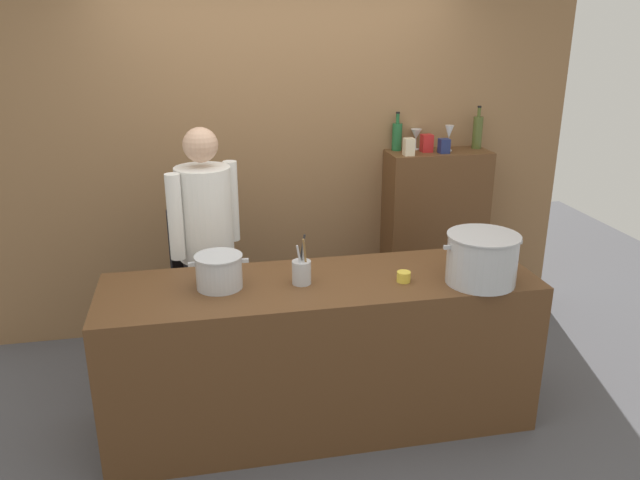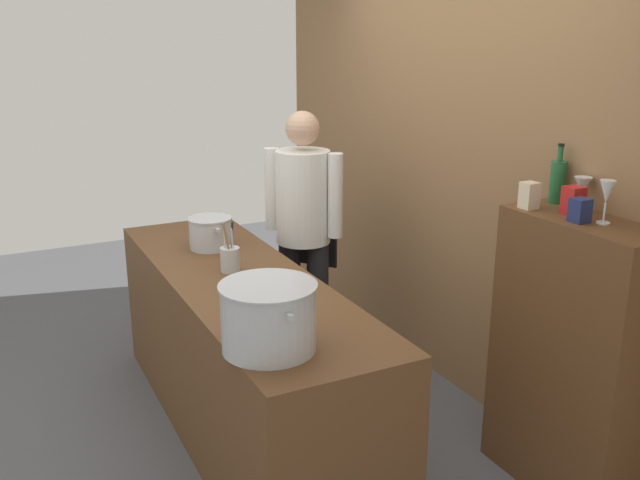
% 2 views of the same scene
% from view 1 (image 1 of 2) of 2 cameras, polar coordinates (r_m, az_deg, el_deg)
% --- Properties ---
extents(ground_plane, '(8.00, 8.00, 0.00)m').
position_cam_1_polar(ground_plane, '(3.90, 0.09, -15.98)').
color(ground_plane, '#4C4C51').
extents(brick_back_panel, '(4.40, 0.10, 3.00)m').
position_cam_1_polar(brick_back_panel, '(4.62, -3.44, 9.99)').
color(brick_back_panel, olive).
rests_on(brick_back_panel, ground_plane).
extents(prep_counter, '(2.40, 0.70, 0.90)m').
position_cam_1_polar(prep_counter, '(3.65, 0.09, -10.23)').
color(prep_counter, brown).
rests_on(prep_counter, ground_plane).
extents(bar_cabinet, '(0.76, 0.32, 1.34)m').
position_cam_1_polar(bar_cabinet, '(4.91, 10.28, 0.27)').
color(bar_cabinet, brown).
rests_on(bar_cabinet, ground_plane).
extents(chef, '(0.45, 0.42, 1.66)m').
position_cam_1_polar(chef, '(3.98, -10.34, 0.14)').
color(chef, black).
rests_on(chef, ground_plane).
extents(stockpot_large, '(0.45, 0.39, 0.28)m').
position_cam_1_polar(stockpot_large, '(3.49, 14.51, -1.66)').
color(stockpot_large, '#B7BABF').
rests_on(stockpot_large, prep_counter).
extents(stockpot_small, '(0.32, 0.26, 0.18)m').
position_cam_1_polar(stockpot_small, '(3.38, -9.17, -2.83)').
color(stockpot_small, '#B7BABF').
rests_on(stockpot_small, prep_counter).
extents(utensil_crock, '(0.10, 0.10, 0.28)m').
position_cam_1_polar(utensil_crock, '(3.40, -1.68, -2.86)').
color(utensil_crock, '#B7BABF').
rests_on(utensil_crock, prep_counter).
extents(butter_jar, '(0.08, 0.08, 0.06)m').
position_cam_1_polar(butter_jar, '(3.46, 7.62, -3.33)').
color(butter_jar, yellow).
rests_on(butter_jar, prep_counter).
extents(wine_bottle_green, '(0.07, 0.07, 0.28)m').
position_cam_1_polar(wine_bottle_green, '(4.72, 7.02, 9.39)').
color(wine_bottle_green, '#1E592D').
rests_on(wine_bottle_green, bar_cabinet).
extents(wine_bottle_olive, '(0.07, 0.07, 0.32)m').
position_cam_1_polar(wine_bottle_olive, '(4.89, 14.13, 9.53)').
color(wine_bottle_olive, '#475123').
rests_on(wine_bottle_olive, bar_cabinet).
extents(wine_glass_short, '(0.08, 0.08, 0.15)m').
position_cam_1_polar(wine_glass_short, '(4.77, 8.73, 9.43)').
color(wine_glass_short, silver).
rests_on(wine_glass_short, bar_cabinet).
extents(wine_glass_wide, '(0.07, 0.07, 0.19)m').
position_cam_1_polar(wine_glass_wide, '(4.75, 11.66, 9.52)').
color(wine_glass_wide, silver).
rests_on(wine_glass_wide, bar_cabinet).
extents(spice_tin_navy, '(0.07, 0.07, 0.10)m').
position_cam_1_polar(spice_tin_navy, '(4.68, 11.21, 8.39)').
color(spice_tin_navy, navy).
rests_on(spice_tin_navy, bar_cabinet).
extents(spice_tin_cream, '(0.07, 0.07, 0.12)m').
position_cam_1_polar(spice_tin_cream, '(4.55, 8.08, 8.39)').
color(spice_tin_cream, beige).
rests_on(spice_tin_cream, bar_cabinet).
extents(spice_tin_red, '(0.08, 0.08, 0.13)m').
position_cam_1_polar(spice_tin_red, '(4.70, 9.68, 8.68)').
color(spice_tin_red, red).
rests_on(spice_tin_red, bar_cabinet).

